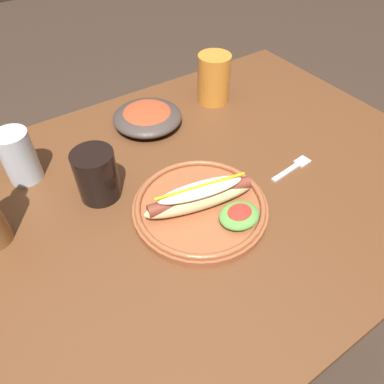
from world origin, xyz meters
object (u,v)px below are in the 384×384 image
at_px(hot_dog_plate, 202,204).
at_px(water_cup, 19,156).
at_px(fork, 294,167).
at_px(soda_cup, 97,175).
at_px(extra_cup, 214,79).
at_px(side_bowl, 147,116).

relative_size(hot_dog_plate, water_cup, 2.31).
relative_size(hot_dog_plate, fork, 2.28).
xyz_separation_m(soda_cup, water_cup, (-0.12, 0.14, 0.00)).
distance_m(fork, soda_cup, 0.44).
distance_m(soda_cup, water_cup, 0.19).
xyz_separation_m(hot_dog_plate, water_cup, (-0.27, 0.31, 0.04)).
bearing_deg(fork, hot_dog_plate, 172.42).
bearing_deg(hot_dog_plate, extra_cup, 50.91).
distance_m(water_cup, side_bowl, 0.33).
bearing_deg(soda_cup, extra_cup, 22.09).
relative_size(soda_cup, water_cup, 0.93).
xyz_separation_m(soda_cup, extra_cup, (0.42, 0.17, 0.01)).
distance_m(hot_dog_plate, water_cup, 0.41).
relative_size(water_cup, side_bowl, 0.66).
bearing_deg(water_cup, soda_cup, -50.71).
bearing_deg(soda_cup, water_cup, 129.29).
relative_size(fork, water_cup, 1.01).
bearing_deg(side_bowl, soda_cup, -140.84).
height_order(soda_cup, side_bowl, soda_cup).
bearing_deg(extra_cup, water_cup, -176.96).
height_order(soda_cup, extra_cup, extra_cup).
xyz_separation_m(fork, water_cup, (-0.52, 0.31, 0.06)).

